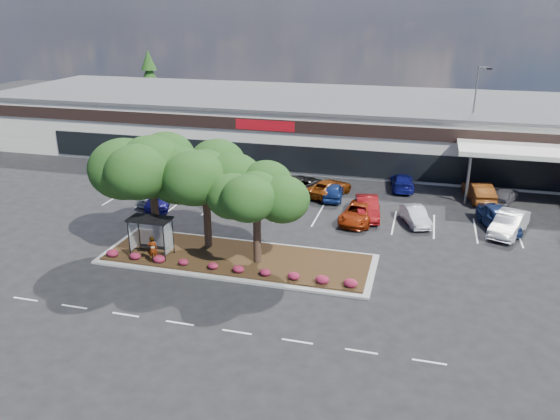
# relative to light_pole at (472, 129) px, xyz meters

# --- Properties ---
(ground) EXTENTS (160.00, 160.00, 0.00)m
(ground) POSITION_rel_light_pole_xyz_m (-13.50, -28.01, -4.70)
(ground) COLOR black
(ground) RESTS_ON ground
(retail_store) EXTENTS (80.40, 25.20, 6.25)m
(retail_store) POSITION_rel_light_pole_xyz_m (-13.44, 5.89, -1.54)
(retail_store) COLOR white
(retail_store) RESTS_ON ground
(landscape_island) EXTENTS (18.00, 6.00, 0.26)m
(landscape_island) POSITION_rel_light_pole_xyz_m (-15.50, -24.01, -4.57)
(landscape_island) COLOR #999994
(landscape_island) RESTS_ON ground
(lane_markings) EXTENTS (33.12, 20.06, 0.01)m
(lane_markings) POSITION_rel_light_pole_xyz_m (-13.64, -17.59, -4.69)
(lane_markings) COLOR silver
(lane_markings) RESTS_ON ground
(shrub_row) EXTENTS (17.00, 0.80, 0.50)m
(shrub_row) POSITION_rel_light_pole_xyz_m (-15.50, -26.11, -4.19)
(shrub_row) COLOR maroon
(shrub_row) RESTS_ON landscape_island
(bus_shelter) EXTENTS (2.75, 1.55, 2.59)m
(bus_shelter) POSITION_rel_light_pole_xyz_m (-21.00, -25.06, -2.39)
(bus_shelter) COLOR black
(bus_shelter) RESTS_ON landscape_island
(island_tree_west) EXTENTS (7.20, 7.20, 7.89)m
(island_tree_west) POSITION_rel_light_pole_xyz_m (-21.50, -23.51, -0.49)
(island_tree_west) COLOR #143710
(island_tree_west) RESTS_ON landscape_island
(island_tree_mid) EXTENTS (6.60, 6.60, 7.32)m
(island_tree_mid) POSITION_rel_light_pole_xyz_m (-18.00, -22.81, -0.78)
(island_tree_mid) COLOR #143710
(island_tree_mid) RESTS_ON landscape_island
(island_tree_east) EXTENTS (5.80, 5.80, 6.50)m
(island_tree_east) POSITION_rel_light_pole_xyz_m (-14.00, -24.31, -1.18)
(island_tree_east) COLOR #143710
(island_tree_east) RESTS_ON landscape_island
(conifer_north_west) EXTENTS (4.40, 4.40, 10.00)m
(conifer_north_west) POSITION_rel_light_pole_xyz_m (-43.50, 17.99, 0.30)
(conifer_north_west) COLOR #143710
(conifer_north_west) RESTS_ON ground
(person_waiting) EXTENTS (0.75, 0.60, 1.78)m
(person_waiting) POSITION_rel_light_pole_xyz_m (-20.44, -26.14, -3.55)
(person_waiting) COLOR #594C47
(person_waiting) RESTS_ON landscape_island
(light_pole) EXTENTS (1.43, 0.55, 10.55)m
(light_pole) POSITION_rel_light_pole_xyz_m (0.00, 0.00, 0.00)
(light_pole) COLOR #999994
(light_pole) RESTS_ON ground
(car_0) EXTENTS (3.15, 5.80, 1.60)m
(car_0) POSITION_rel_light_pole_xyz_m (-25.53, -14.48, -3.90)
(car_0) COLOR #A8AEB3
(car_0) RESTS_ON ground
(car_1) EXTENTS (3.28, 5.01, 1.35)m
(car_1) POSITION_rel_light_pole_xyz_m (-25.20, -16.00, -4.02)
(car_1) COLOR navy
(car_1) RESTS_ON ground
(car_2) EXTENTS (2.56, 5.16, 1.41)m
(car_2) POSITION_rel_light_pole_xyz_m (-21.08, -12.61, -3.99)
(car_2) COLOR maroon
(car_2) RESTS_ON ground
(car_3) EXTENTS (3.25, 5.47, 1.49)m
(car_3) POSITION_rel_light_pole_xyz_m (-16.67, -12.94, -3.95)
(car_3) COLOR maroon
(car_3) RESTS_ON ground
(car_4) EXTENTS (2.54, 5.06, 1.59)m
(car_4) POSITION_rel_light_pole_xyz_m (-8.20, -13.85, -3.90)
(car_4) COLOR maroon
(car_4) RESTS_ON ground
(car_5) EXTENTS (2.96, 5.30, 1.40)m
(car_5) POSITION_rel_light_pole_xyz_m (-8.69, -15.01, -4.00)
(car_5) COLOR #902809
(car_5) RESTS_ON ground
(car_6) EXTENTS (2.70, 4.26, 1.32)m
(car_6) POSITION_rel_light_pole_xyz_m (-4.46, -14.35, -4.03)
(car_6) COLOR silver
(car_6) RESTS_ON ground
(car_7) EXTENTS (3.48, 5.33, 1.66)m
(car_7) POSITION_rel_light_pole_xyz_m (2.23, -14.60, -3.87)
(car_7) COLOR silver
(car_7) RESTS_ON ground
(car_8) EXTENTS (3.34, 5.30, 1.68)m
(car_8) POSITION_rel_light_pole_xyz_m (1.58, -13.74, -3.86)
(car_8) COLOR navy
(car_8) RESTS_ON ground
(car_9) EXTENTS (3.23, 5.17, 1.64)m
(car_9) POSITION_rel_light_pole_xyz_m (-27.22, -5.61, -3.88)
(car_9) COLOR silver
(car_9) RESTS_ON ground
(car_10) EXTENTS (3.13, 5.30, 1.65)m
(car_10) POSITION_rel_light_pole_xyz_m (-24.49, -6.69, -3.87)
(car_10) COLOR navy
(car_10) RESTS_ON ground
(car_11) EXTENTS (4.44, 6.27, 1.59)m
(car_11) POSITION_rel_light_pole_xyz_m (-14.71, -9.67, -3.90)
(car_11) COLOR black
(car_11) RESTS_ON ground
(car_12) EXTENTS (4.02, 5.52, 1.40)m
(car_12) POSITION_rel_light_pole_xyz_m (-12.03, -9.47, -4.00)
(car_12) COLOR #7A330A
(car_12) RESTS_ON ground
(car_13) EXTENTS (1.93, 4.22, 1.40)m
(car_13) POSITION_rel_light_pole_xyz_m (-11.51, -10.26, -3.99)
(car_13) COLOR navy
(car_13) RESTS_ON ground
(car_14) EXTENTS (2.48, 4.98, 1.39)m
(car_14) POSITION_rel_light_pole_xyz_m (-5.93, -5.97, -4.00)
(car_14) COLOR navy
(car_14) RESTS_ON ground
(car_15) EXTENTS (2.70, 5.21, 1.64)m
(car_15) POSITION_rel_light_pole_xyz_m (0.58, -7.38, -3.88)
(car_15) COLOR brown
(car_15) RESTS_ON ground
(car_16) EXTENTS (2.97, 4.35, 1.37)m
(car_16) POSITION_rel_light_pole_xyz_m (2.68, -7.48, -4.01)
(car_16) COLOR #5D5B64
(car_16) RESTS_ON ground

